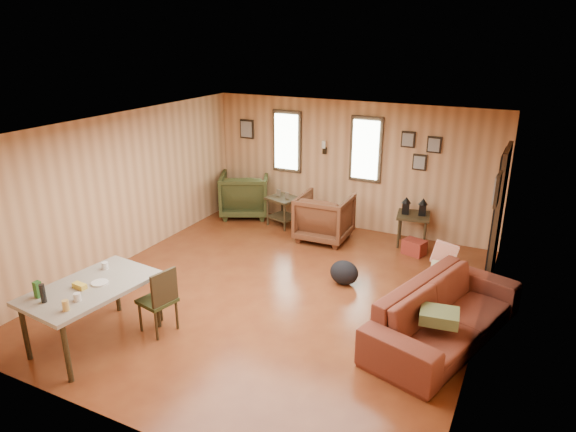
% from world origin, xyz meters
% --- Properties ---
extents(room, '(5.54, 6.04, 2.44)m').
position_xyz_m(room, '(0.17, 0.27, 1.21)').
color(room, brown).
rests_on(room, ground).
extents(sofa, '(1.36, 2.50, 0.94)m').
position_xyz_m(sofa, '(2.39, -0.13, 0.47)').
color(sofa, maroon).
rests_on(sofa, ground).
extents(recliner_brown, '(0.93, 0.88, 0.92)m').
position_xyz_m(recliner_brown, '(-0.16, 2.19, 0.46)').
color(recliner_brown, '#532C18').
rests_on(recliner_brown, ground).
extents(recliner_green, '(1.24, 1.21, 0.97)m').
position_xyz_m(recliner_green, '(-2.12, 2.67, 0.49)').
color(recliner_green, '#2E3317').
rests_on(recliner_green, ground).
extents(end_table, '(0.67, 0.64, 0.70)m').
position_xyz_m(end_table, '(-1.14, 2.48, 0.39)').
color(end_table, '#312816').
rests_on(end_table, ground).
extents(side_table, '(0.63, 0.63, 0.87)m').
position_xyz_m(side_table, '(1.32, 2.64, 0.59)').
color(side_table, '#312816').
rests_on(side_table, ground).
extents(cooler, '(0.42, 0.35, 0.26)m').
position_xyz_m(cooler, '(1.47, 2.25, 0.13)').
color(cooler, maroon).
rests_on(cooler, ground).
extents(backpack, '(0.52, 0.46, 0.37)m').
position_xyz_m(backpack, '(0.79, 0.69, 0.19)').
color(backpack, black).
rests_on(backpack, ground).
extents(sofa_pillows, '(0.68, 1.88, 0.38)m').
position_xyz_m(sofa_pillows, '(2.27, 0.27, 0.51)').
color(sofa_pillows, '#515C33').
rests_on(sofa_pillows, sofa).
extents(dining_table, '(1.05, 1.58, 0.98)m').
position_xyz_m(dining_table, '(-1.36, -2.09, 0.69)').
color(dining_table, gray).
rests_on(dining_table, ground).
extents(dining_chair, '(0.47, 0.47, 0.87)m').
position_xyz_m(dining_chair, '(-0.79, -1.55, 0.49)').
color(dining_chair, '#2E3317').
rests_on(dining_chair, ground).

